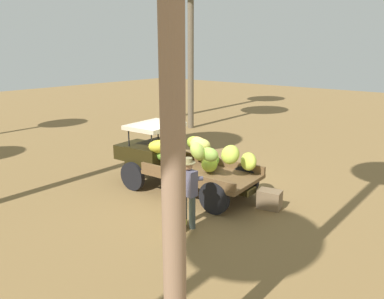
{
  "coord_description": "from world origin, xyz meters",
  "views": [
    {
      "loc": [
        -6.79,
        7.99,
        4.03
      ],
      "look_at": [
        -0.31,
        0.24,
        1.29
      ],
      "focal_mm": 35.33,
      "sensor_mm": 36.0,
      "label": 1
    }
  ],
  "objects_px": {
    "wooden_crate": "(270,199)",
    "farmer": "(188,188)",
    "loose_banana_bunch": "(179,223)",
    "truck": "(178,158)"
  },
  "relations": [
    {
      "from": "farmer",
      "to": "wooden_crate",
      "type": "relative_size",
      "value": 2.85
    },
    {
      "from": "farmer",
      "to": "loose_banana_bunch",
      "type": "distance_m",
      "value": 0.83
    },
    {
      "from": "truck",
      "to": "loose_banana_bunch",
      "type": "bearing_deg",
      "value": 127.84
    },
    {
      "from": "truck",
      "to": "wooden_crate",
      "type": "xyz_separation_m",
      "value": [
        -2.71,
        -0.5,
        -0.72
      ]
    },
    {
      "from": "wooden_crate",
      "to": "loose_banana_bunch",
      "type": "height_order",
      "value": "wooden_crate"
    },
    {
      "from": "loose_banana_bunch",
      "to": "truck",
      "type": "bearing_deg",
      "value": -48.01
    },
    {
      "from": "truck",
      "to": "wooden_crate",
      "type": "height_order",
      "value": "truck"
    },
    {
      "from": "wooden_crate",
      "to": "loose_banana_bunch",
      "type": "xyz_separation_m",
      "value": [
        0.98,
        2.42,
        -0.08
      ]
    },
    {
      "from": "wooden_crate",
      "to": "farmer",
      "type": "bearing_deg",
      "value": 66.39
    },
    {
      "from": "truck",
      "to": "wooden_crate",
      "type": "bearing_deg",
      "value": -173.76
    }
  ]
}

